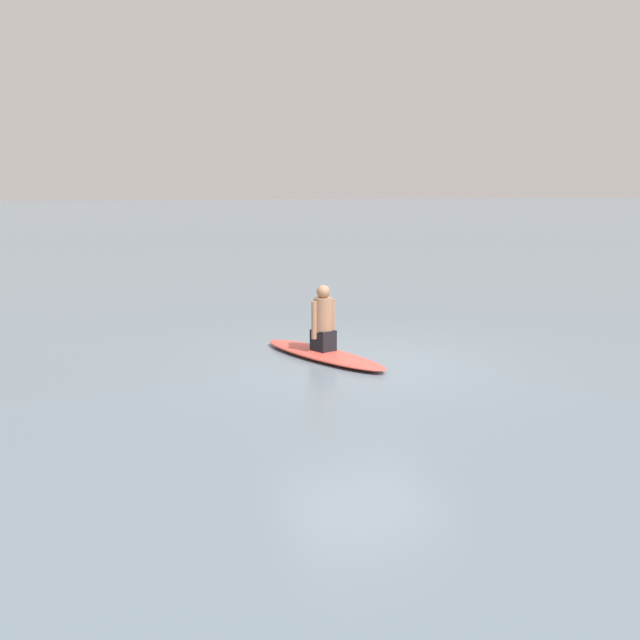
# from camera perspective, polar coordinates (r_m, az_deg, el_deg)

# --- Properties ---
(ground_plane) EXTENTS (400.00, 400.00, 0.00)m
(ground_plane) POSITION_cam_1_polar(r_m,az_deg,el_deg) (11.47, 3.34, -3.27)
(ground_plane) COLOR slate
(surfboard) EXTENTS (1.37, 2.89, 0.13)m
(surfboard) POSITION_cam_1_polar(r_m,az_deg,el_deg) (11.70, 0.25, -2.65)
(surfboard) COLOR #D84C3F
(surfboard) RESTS_ON ground
(person_paddler) EXTENTS (0.46, 0.40, 1.04)m
(person_paddler) POSITION_cam_1_polar(r_m,az_deg,el_deg) (11.59, 0.25, -0.06)
(person_paddler) COLOR black
(person_paddler) RESTS_ON surfboard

